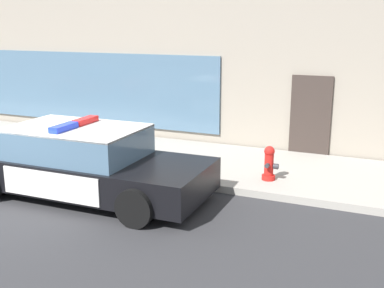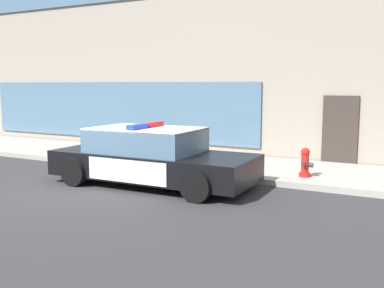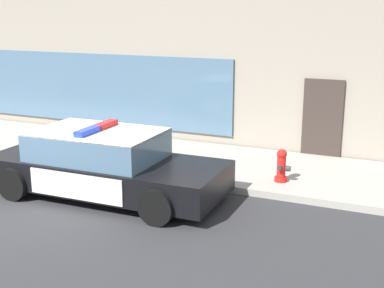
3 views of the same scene
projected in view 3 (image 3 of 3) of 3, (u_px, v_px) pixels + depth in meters
ground at (31, 202)px, 10.51m from camera, size 48.00×48.00×0.00m
sidewalk at (127, 153)px, 13.82m from camera, size 48.00×3.24×0.15m
police_cruiser at (104, 164)px, 10.75m from camera, size 4.98×2.21×1.49m
fire_hydrant at (282, 166)px, 11.24m from camera, size 0.34×0.39×0.73m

